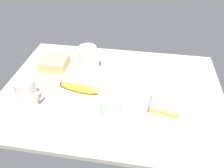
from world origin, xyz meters
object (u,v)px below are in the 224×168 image
object	(u,v)px
coffee_mug_milky	(26,91)
sandwich_side	(54,63)
coffee_mug_black	(88,56)
glass_of_milk	(111,108)
paper_napkin	(126,87)
sandwich_main	(165,105)
banana	(79,88)

from	to	relation	value
coffee_mug_milky	sandwich_side	bearing A→B (deg)	86.66
coffee_mug_black	glass_of_milk	size ratio (longest dim) A/B	1.07
coffee_mug_milky	glass_of_milk	size ratio (longest dim) A/B	1.07
coffee_mug_black	paper_napkin	xyz separation A→B (cm)	(19.16, -12.62, -4.97)
coffee_mug_black	sandwich_main	xyz separation A→B (cm)	(34.80, -22.99, -2.92)
paper_napkin	sandwich_side	bearing A→B (deg)	165.19
coffee_mug_milky	coffee_mug_black	bearing A→B (deg)	58.20
coffee_mug_black	banana	distance (cm)	18.66
banana	paper_napkin	bearing A→B (deg)	17.09
coffee_mug_milky	paper_napkin	size ratio (longest dim) A/B	0.63
coffee_mug_milky	sandwich_side	size ratio (longest dim) A/B	0.85
coffee_mug_black	coffee_mug_milky	xyz separation A→B (cm)	(-16.86, -27.19, 0.19)
glass_of_milk	sandwich_main	bearing A→B (deg)	19.54
coffee_mug_milky	sandwich_main	world-z (taller)	coffee_mug_milky
coffee_mug_milky	sandwich_main	xyz separation A→B (cm)	(51.66, 4.20, -3.11)
coffee_mug_black	coffee_mug_milky	distance (cm)	32.00
glass_of_milk	paper_napkin	size ratio (longest dim) A/B	0.59
sandwich_side	banana	distance (cm)	21.87
sandwich_main	sandwich_side	xyz separation A→B (cm)	(-50.27, 19.53, 0.00)
sandwich_main	glass_of_milk	world-z (taller)	glass_of_milk
coffee_mug_black	banana	bearing A→B (deg)	-88.27
banana	paper_napkin	size ratio (longest dim) A/B	1.04
glass_of_milk	paper_napkin	xyz separation A→B (cm)	(3.69, 17.23, -4.18)
sandwich_main	banana	world-z (taller)	sandwich_main
coffee_mug_black	sandwich_main	bearing A→B (deg)	-33.45
coffee_mug_black	banana	world-z (taller)	coffee_mug_black
sandwich_main	sandwich_side	distance (cm)	53.93
sandwich_side	paper_napkin	distance (cm)	35.88
coffee_mug_black	sandwich_side	distance (cm)	16.12
sandwich_side	paper_napkin	size ratio (longest dim) A/B	0.74
sandwich_side	sandwich_main	bearing A→B (deg)	-21.23
coffee_mug_black	banana	size ratio (longest dim) A/B	0.61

